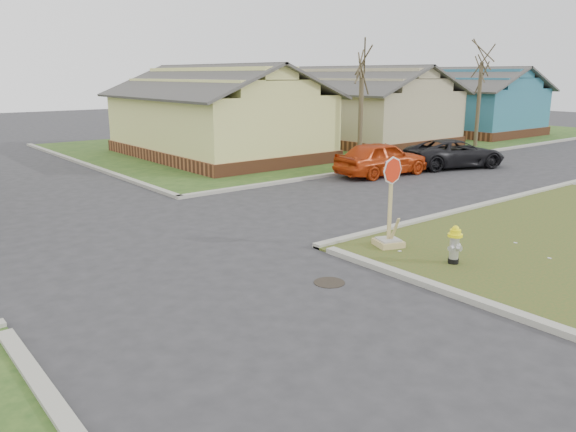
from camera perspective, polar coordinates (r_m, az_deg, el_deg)
ground at (r=10.75m, az=-6.39°, el=-8.63°), size 120.00×120.00×0.00m
verge_far_right at (r=38.16m, az=7.27°, el=7.90°), size 37.00×19.00×0.05m
curbs at (r=14.99m, az=-16.69°, el=-2.49°), size 80.00×40.00×0.12m
manhole at (r=11.62m, az=4.22°, el=-6.75°), size 0.64×0.64×0.01m
side_house_yellow at (r=29.27m, az=-7.30°, el=10.26°), size 7.60×11.60×4.70m
side_house_tan at (r=35.51m, az=6.84°, el=10.96°), size 7.60×11.60×4.70m
side_house_teal at (r=43.19m, az=16.40°, el=11.06°), size 7.60×11.60×4.70m
tree_mid_right at (r=26.83m, az=7.38°, el=9.83°), size 0.22×0.22×4.20m
tree_far_right at (r=34.85m, az=18.78°, el=10.66°), size 0.22×0.22×4.76m
fire_hydrant at (r=12.99m, az=16.57°, el=-2.61°), size 0.32×0.32×0.87m
stop_sign at (r=13.91m, az=10.25°, el=-1.13°), size 0.63×0.61×2.22m
red_sedan at (r=23.96m, az=9.48°, el=5.80°), size 4.37×2.01×1.45m
dark_pickup at (r=26.86m, az=16.59°, el=6.12°), size 5.04×3.57×1.28m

